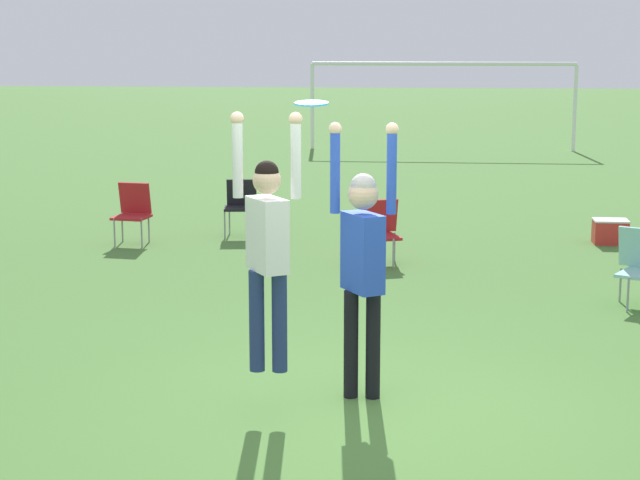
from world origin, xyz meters
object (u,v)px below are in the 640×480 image
at_px(camping_chair_1, 240,202).
at_px(cooler_box, 610,231).
at_px(person_defending, 363,253).
at_px(frisbee, 311,103).
at_px(person_jumping, 267,237).
at_px(camping_chair_2, 378,228).
at_px(camping_chair_4, 133,209).

xyz_separation_m(camping_chair_1, cooler_box, (5.44, -0.08, -0.34)).
distance_m(person_defending, frisbee, 1.30).
bearing_deg(frisbee, person_jumping, -149.23).
bearing_deg(person_defending, camping_chair_2, 149.26).
relative_size(person_jumping, camping_chair_2, 2.45).
relative_size(camping_chair_1, camping_chair_4, 0.96).
bearing_deg(camping_chair_4, camping_chair_1, -144.08).
relative_size(frisbee, camping_chair_4, 0.30).
bearing_deg(person_jumping, camping_chair_2, -37.67).
height_order(camping_chair_1, camping_chair_2, camping_chair_1).
distance_m(person_defending, camping_chair_1, 7.63).
xyz_separation_m(camping_chair_2, camping_chair_4, (-3.59, 1.00, 0.04)).
xyz_separation_m(person_defending, camping_chair_1, (-2.28, 7.25, -0.70)).
bearing_deg(person_defending, cooler_box, 124.05).
distance_m(camping_chair_2, camping_chair_4, 3.72).
relative_size(camping_chair_2, camping_chair_4, 0.94).
relative_size(person_jumping, camping_chair_4, 2.30).
relative_size(person_jumping, person_defending, 0.89).
xyz_separation_m(person_jumping, cooler_box, (3.87, 7.61, -1.23)).
distance_m(camping_chair_1, camping_chair_4, 1.63).
distance_m(camping_chair_1, cooler_box, 5.46).
xyz_separation_m(camping_chair_1, camping_chair_4, (-1.44, -0.77, -0.01)).
bearing_deg(camping_chair_2, camping_chair_1, -60.71).
bearing_deg(cooler_box, frisbee, -115.56).
relative_size(person_defending, camping_chair_4, 2.57).
xyz_separation_m(frisbee, cooler_box, (3.55, 7.42, -2.25)).
distance_m(frisbee, camping_chair_1, 7.97).
height_order(frisbee, cooler_box, frisbee).
xyz_separation_m(camping_chair_1, camping_chair_2, (2.15, -1.77, -0.05)).
bearing_deg(person_jumping, person_defending, -90.00).
height_order(camping_chair_2, cooler_box, camping_chair_2).
bearing_deg(camping_chair_1, camping_chair_2, 132.26).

